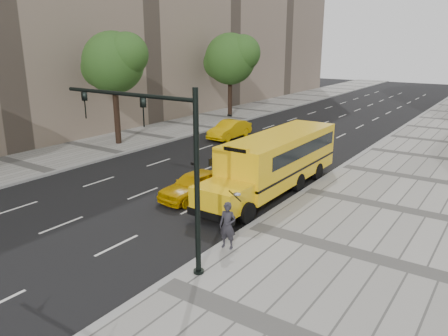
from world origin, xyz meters
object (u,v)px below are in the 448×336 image
Objects in this scene: taxi_far at (230,129)px; tree_c at (231,58)px; pedestrian at (228,225)px; traffic_signal at (163,155)px; taxi_near at (195,185)px; school_bus at (278,158)px; tree_b at (114,62)px.

tree_c is at bearing 123.86° from taxi_far.
pedestrian is 0.28× the size of traffic_signal.
pedestrian reaches higher than taxi_near.
school_bus is at bearing 94.11° from traffic_signal.
tree_b is 10.45m from taxi_far.
tree_b is at bearing 142.34° from traffic_signal.
pedestrian is (1.86, -7.52, -0.70)m from school_bus.
pedestrian is at bearing -55.73° from taxi_far.
pedestrian is (16.78, -9.93, -5.18)m from tree_b.
traffic_signal is at bearing -129.78° from pedestrian.
school_bus is 2.79× the size of taxi_near.
taxi_near is at bearing -127.95° from school_bus.
tree_c is 1.34× the size of traffic_signal.
taxi_far is at bearing 112.72° from pedestrian.
tree_c is at bearing 112.58° from pedestrian.
taxi_near is 14.40m from taxi_far.
school_bus is 9.93m from traffic_signal.
tree_b is 20.17m from pedestrian.
tree_b is at bearing -90.05° from tree_c.
school_bus is at bearing -9.18° from tree_b.
school_bus is 2.59× the size of taxi_far.
tree_b reaches higher than school_bus.
tree_c is at bearing 129.79° from school_bus.
school_bus is 13.15m from taxi_far.
school_bus is at bearing 58.78° from taxi_near.
tree_b is 1.90× the size of taxi_far.
tree_b is 2.04× the size of taxi_near.
tree_c reaches higher than tree_b.
school_bus is at bearing -44.27° from taxi_far.
taxi_near is (12.11, -6.00, -5.54)m from tree_b.
taxi_near is at bearing 129.07° from pedestrian.
tree_b is at bearing -128.71° from taxi_far.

